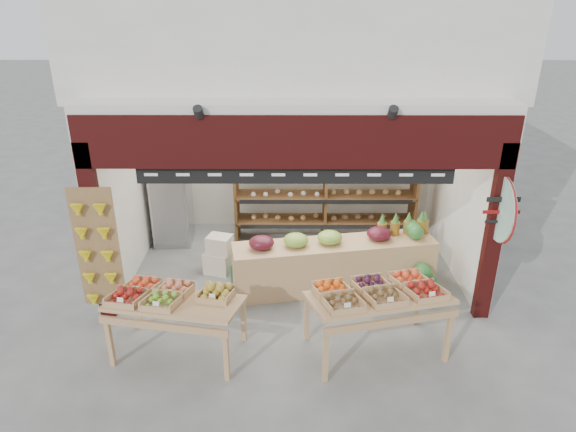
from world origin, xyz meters
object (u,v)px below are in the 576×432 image
(refrigerator, at_px, (171,199))
(mid_counter, at_px, (334,263))
(display_table_left, at_px, (169,298))
(back_shelving, at_px, (326,175))
(watermelon_pile, at_px, (419,285))
(cardboard_stack, at_px, (232,260))
(display_table_right, at_px, (378,294))

(refrigerator, bearing_deg, mid_counter, -31.84)
(display_table_left, bearing_deg, back_shelving, 57.08)
(display_table_left, bearing_deg, watermelon_pile, 20.88)
(back_shelving, relative_size, cardboard_stack, 3.12)
(display_table_left, bearing_deg, display_table_right, 0.32)
(back_shelving, relative_size, mid_counter, 1.04)
(back_shelving, height_order, cardboard_stack, back_shelving)
(cardboard_stack, relative_size, mid_counter, 0.33)
(watermelon_pile, bearing_deg, mid_counter, 169.73)
(mid_counter, xyz_separation_m, display_table_left, (-2.26, -1.61, 0.37))
(back_shelving, xyz_separation_m, watermelon_pile, (1.37, -2.06, -1.11))
(display_table_right, distance_m, watermelon_pile, 1.77)
(refrigerator, bearing_deg, cardboard_stack, -46.88)
(display_table_left, relative_size, display_table_right, 0.92)
(back_shelving, distance_m, mid_counter, 2.00)
(cardboard_stack, bearing_deg, display_table_left, -105.80)
(back_shelving, distance_m, display_table_right, 3.47)
(refrigerator, relative_size, watermelon_pile, 2.49)
(back_shelving, relative_size, display_table_right, 1.77)
(mid_counter, distance_m, display_table_right, 1.70)
(cardboard_stack, xyz_separation_m, display_table_right, (2.10, -2.03, 0.62))
(watermelon_pile, bearing_deg, display_table_right, -123.83)
(cardboard_stack, bearing_deg, watermelon_pile, -12.77)
(refrigerator, height_order, watermelon_pile, refrigerator)
(display_table_left, relative_size, watermelon_pile, 2.54)
(display_table_right, bearing_deg, refrigerator, 135.63)
(refrigerator, bearing_deg, display_table_right, -46.43)
(back_shelving, height_order, watermelon_pile, back_shelving)
(back_shelving, xyz_separation_m, display_table_right, (0.46, -3.41, -0.42))
(cardboard_stack, xyz_separation_m, mid_counter, (1.68, -0.44, 0.19))
(mid_counter, xyz_separation_m, watermelon_pile, (1.33, -0.24, -0.26))
(back_shelving, bearing_deg, mid_counter, -88.69)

